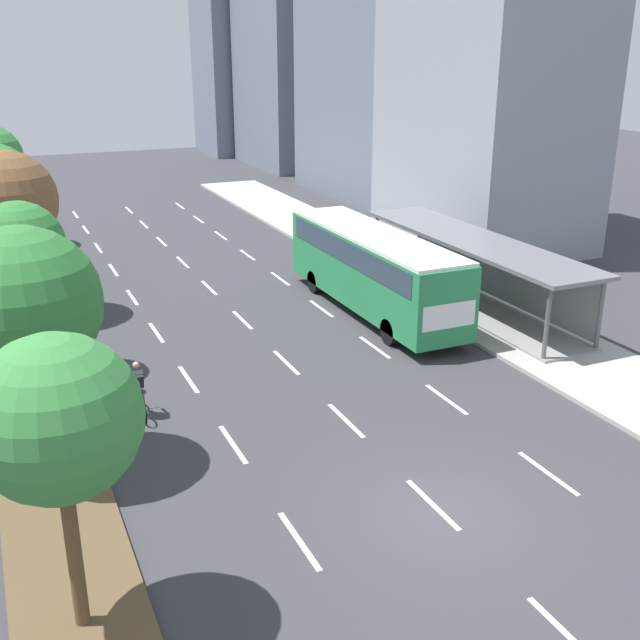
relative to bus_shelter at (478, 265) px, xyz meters
The scene contains 17 objects.
ground_plane 15.71m from the bus_shelter, 127.66° to the right, with size 140.00×140.00×0.00m, color #38383D.
median_strip 19.49m from the bus_shelter, 156.78° to the left, with size 2.60×52.00×0.12m, color brown.
sidewalk_right 7.86m from the bus_shelter, 92.10° to the left, with size 4.50×52.00×0.15m, color #ADAAA3.
lane_divider_left 14.03m from the bus_shelter, 159.54° to the left, with size 0.14×45.42×0.01m.
lane_divider_center 10.86m from the bus_shelter, 152.97° to the left, with size 0.14×45.42×0.01m.
lane_divider_right 7.97m from the bus_shelter, 141.12° to the left, with size 0.14×45.42×0.01m.
bus_shelter is the anchor object (origin of this frame).
bus 4.45m from the bus_shelter, 164.36° to the left, with size 2.54×11.29×3.37m.
cyclist 15.66m from the bus_shelter, 163.91° to the right, with size 0.46×1.82×1.71m.
median_tree_nearest 22.03m from the bus_shelter, 144.51° to the right, with size 3.00×3.00×5.82m.
median_tree_second 19.19m from the bus_shelter, 160.51° to the right, with size 3.82×3.82×6.35m.
median_tree_third 17.79m from the bus_shelter, behind, with size 2.89×2.89×5.80m.
median_tree_fourth 18.99m from the bus_shelter, 160.10° to the left, with size 3.94×3.94×6.65m.
building_near_right 14.72m from the bus_shelter, 54.43° to the left, with size 7.52×11.80×20.52m, color #8E939E.
building_mid_right 26.29m from the bus_shelter, 71.83° to the left, with size 6.39×14.88×16.48m, color slate.
building_far_right 42.70m from the bus_shelter, 79.03° to the left, with size 6.42×11.98×19.05m, color slate.
building_tall_right 53.47m from the bus_shelter, 82.97° to the left, with size 6.43×8.10×26.40m, color slate.
Camera 1 is at (-8.91, -12.82, 10.43)m, focal length 42.64 mm.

